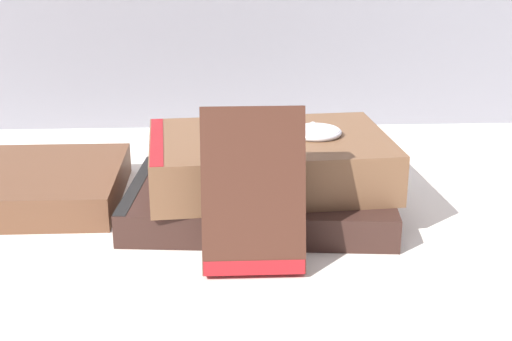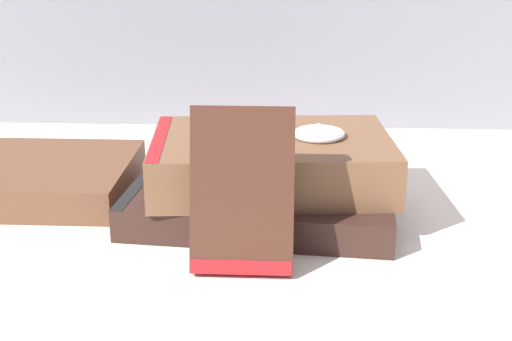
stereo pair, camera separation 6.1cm
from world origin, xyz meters
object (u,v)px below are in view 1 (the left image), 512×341
(book_side_left, at_px, (3,185))
(pocket_watch, at_px, (316,132))
(book_leaning_front, at_px, (253,196))
(reading_glasses, at_px, (227,169))
(book_flat_top, at_px, (265,160))
(book_flat_bottom, at_px, (254,200))

(book_side_left, distance_m, pocket_watch, 0.33)
(book_leaning_front, bearing_deg, pocket_watch, 60.84)
(book_leaning_front, xyz_separation_m, reading_glasses, (-0.02, 0.24, -0.06))
(reading_glasses, bearing_deg, book_flat_top, -62.53)
(book_side_left, distance_m, book_leaning_front, 0.30)
(pocket_watch, bearing_deg, book_side_left, 172.59)
(book_flat_top, height_order, reading_glasses, book_flat_top)
(book_flat_bottom, height_order, book_leaning_front, book_leaning_front)
(book_side_left, relative_size, book_leaning_front, 1.69)
(book_leaning_front, xyz_separation_m, pocket_watch, (0.07, 0.12, 0.02))
(pocket_watch, distance_m, reading_glasses, 0.17)
(book_flat_bottom, relative_size, book_side_left, 1.16)
(pocket_watch, bearing_deg, reading_glasses, 124.63)
(book_flat_bottom, distance_m, book_leaning_front, 0.12)
(book_leaning_front, bearing_deg, reading_glasses, 94.67)
(book_flat_top, height_order, pocket_watch, pocket_watch)
(book_leaning_front, bearing_deg, book_flat_top, 81.98)
(book_flat_top, distance_m, book_side_left, 0.28)
(book_flat_bottom, height_order, book_side_left, book_side_left)
(pocket_watch, bearing_deg, book_leaning_front, -119.16)
(book_leaning_front, bearing_deg, book_side_left, 147.66)
(pocket_watch, bearing_deg, book_flat_bottom, -173.13)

